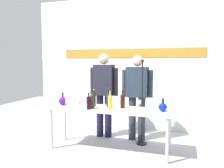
% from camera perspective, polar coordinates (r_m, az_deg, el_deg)
% --- Properties ---
extents(ground_plane, '(10.00, 10.00, 0.00)m').
position_cam_1_polar(ground_plane, '(4.15, -0.66, -16.02)').
color(ground_plane, '#A29DA3').
extents(back_wall, '(4.62, 0.11, 3.00)m').
position_cam_1_polar(back_wall, '(5.32, 4.56, 5.26)').
color(back_wall, white).
rests_on(back_wall, ground).
extents(display_table, '(2.10, 0.57, 0.74)m').
position_cam_1_polar(display_table, '(3.95, -0.67, -6.91)').
color(display_table, silver).
rests_on(display_table, ground).
extents(decanter_blue_left, '(0.15, 0.15, 0.23)m').
position_cam_1_polar(decanter_blue_left, '(4.29, -12.07, -4.11)').
color(decanter_blue_left, '#51128F').
rests_on(decanter_blue_left, display_table).
extents(decanter_blue_right, '(0.13, 0.13, 0.21)m').
position_cam_1_polar(decanter_blue_right, '(3.74, 12.43, -5.59)').
color(decanter_blue_right, '#0B1FB4').
rests_on(decanter_blue_right, display_table).
extents(presenter_left, '(0.58, 0.22, 1.68)m').
position_cam_1_polar(presenter_left, '(4.64, -2.00, -1.48)').
color(presenter_left, black).
rests_on(presenter_left, ground).
extents(presenter_right, '(0.60, 0.22, 1.64)m').
position_cam_1_polar(presenter_right, '(4.46, 6.23, -2.08)').
color(presenter_right, '#293238').
rests_on(presenter_right, ground).
extents(wine_bottle_0, '(0.07, 0.07, 0.32)m').
position_cam_1_polar(wine_bottle_0, '(3.92, 2.65, -4.03)').
color(wine_bottle_0, black).
rests_on(wine_bottle_0, display_table).
extents(wine_bottle_1, '(0.08, 0.08, 0.30)m').
position_cam_1_polar(wine_bottle_1, '(3.91, -4.90, -4.10)').
color(wine_bottle_1, '#203615').
rests_on(wine_bottle_1, display_table).
extents(wine_bottle_2, '(0.07, 0.07, 0.29)m').
position_cam_1_polar(wine_bottle_2, '(4.02, -0.89, -3.88)').
color(wine_bottle_2, black).
rests_on(wine_bottle_2, display_table).
extents(wine_bottle_3, '(0.07, 0.07, 0.32)m').
position_cam_1_polar(wine_bottle_3, '(4.16, -0.90, -3.39)').
color(wine_bottle_3, black).
rests_on(wine_bottle_3, display_table).
extents(wine_bottle_4, '(0.07, 0.07, 0.30)m').
position_cam_1_polar(wine_bottle_4, '(4.09, -4.48, -3.68)').
color(wine_bottle_4, black).
rests_on(wine_bottle_4, display_table).
extents(wine_bottle_5, '(0.07, 0.07, 0.29)m').
position_cam_1_polar(wine_bottle_5, '(3.83, -5.76, -4.45)').
color(wine_bottle_5, black).
rests_on(wine_bottle_5, display_table).
extents(wine_bottle_6, '(0.07, 0.07, 0.30)m').
position_cam_1_polar(wine_bottle_6, '(3.84, -0.50, -4.29)').
color(wine_bottle_6, gold).
rests_on(wine_bottle_6, display_table).
extents(wine_glass_left_0, '(0.06, 0.06, 0.15)m').
position_cam_1_polar(wine_glass_left_0, '(3.90, -8.19, -4.52)').
color(wine_glass_left_0, white).
rests_on(wine_glass_left_0, display_table).
extents(wine_glass_left_1, '(0.07, 0.07, 0.16)m').
position_cam_1_polar(wine_glass_left_1, '(4.32, -7.59, -3.42)').
color(wine_glass_left_1, white).
rests_on(wine_glass_left_1, display_table).
extents(wine_glass_left_2, '(0.06, 0.06, 0.13)m').
position_cam_1_polar(wine_glass_left_2, '(4.07, -6.47, -4.33)').
color(wine_glass_left_2, white).
rests_on(wine_glass_left_2, display_table).
extents(wine_glass_left_3, '(0.07, 0.07, 0.14)m').
position_cam_1_polar(wine_glass_left_3, '(4.27, -6.56, -3.73)').
color(wine_glass_left_3, white).
rests_on(wine_glass_left_3, display_table).
extents(wine_glass_left_4, '(0.07, 0.07, 0.15)m').
position_cam_1_polar(wine_glass_left_4, '(4.05, -10.96, -4.26)').
color(wine_glass_left_4, white).
rests_on(wine_glass_left_4, display_table).
extents(wine_glass_left_5, '(0.07, 0.07, 0.15)m').
position_cam_1_polar(wine_glass_left_5, '(4.14, -7.68, -4.04)').
color(wine_glass_left_5, white).
rests_on(wine_glass_left_5, display_table).
extents(wine_glass_right_0, '(0.06, 0.06, 0.15)m').
position_cam_1_polar(wine_glass_right_0, '(3.64, 8.91, -5.27)').
color(wine_glass_right_0, white).
rests_on(wine_glass_right_0, display_table).
extents(wine_glass_right_1, '(0.07, 0.07, 0.13)m').
position_cam_1_polar(wine_glass_right_1, '(3.99, 6.67, -4.48)').
color(wine_glass_right_1, white).
rests_on(wine_glass_right_1, display_table).
extents(wine_glass_right_2, '(0.06, 0.06, 0.16)m').
position_cam_1_polar(wine_glass_right_2, '(3.74, 8.79, -4.91)').
color(wine_glass_right_2, white).
rests_on(wine_glass_right_2, display_table).
extents(microphone_stand, '(0.20, 0.20, 1.57)m').
position_cam_1_polar(microphone_stand, '(4.31, 7.39, -7.85)').
color(microphone_stand, black).
rests_on(microphone_stand, ground).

